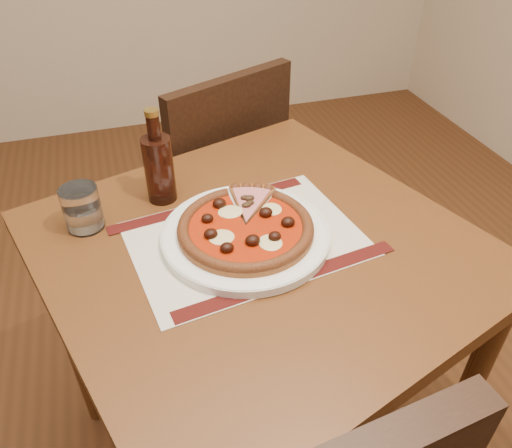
{
  "coord_description": "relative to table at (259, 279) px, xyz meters",
  "views": [
    {
      "loc": [
        0.49,
        0.1,
        1.38
      ],
      "look_at": [
        0.73,
        0.86,
        0.78
      ],
      "focal_mm": 35.0,
      "sensor_mm": 36.0,
      "label": 1
    }
  ],
  "objects": [
    {
      "name": "table",
      "position": [
        0.0,
        0.0,
        0.0
      ],
      "size": [
        1.01,
        1.01,
        0.75
      ],
      "rotation": [
        0.0,
        0.0,
        0.31
      ],
      "color": "brown",
      "rests_on": "ground"
    },
    {
      "name": "chair_far",
      "position": [
        0.04,
        0.61,
        -0.14
      ],
      "size": [
        0.55,
        0.55,
        0.89
      ],
      "rotation": [
        0.0,
        0.0,
        3.56
      ],
      "color": "black",
      "rests_on": "ground"
    },
    {
      "name": "placemat",
      "position": [
        -0.02,
        0.02,
        0.1
      ],
      "size": [
        0.49,
        0.38,
        0.0
      ],
      "primitive_type": "cube",
      "rotation": [
        0.0,
        0.0,
        0.14
      ],
      "color": "beige",
      "rests_on": "table"
    },
    {
      "name": "plate",
      "position": [
        -0.02,
        0.02,
        0.11
      ],
      "size": [
        0.34,
        0.34,
        0.02
      ],
      "primitive_type": "cylinder",
      "color": "white",
      "rests_on": "placemat"
    },
    {
      "name": "pizza",
      "position": [
        -0.02,
        0.02,
        0.13
      ],
      "size": [
        0.27,
        0.27,
        0.04
      ],
      "color": "#965624",
      "rests_on": "plate"
    },
    {
      "name": "ham_slice",
      "position": [
        0.03,
        0.1,
        0.13
      ],
      "size": [
        0.1,
        0.15,
        0.02
      ],
      "rotation": [
        0.0,
        0.0,
        1.19
      ],
      "color": "#965624",
      "rests_on": "plate"
    },
    {
      "name": "water_glass",
      "position": [
        -0.33,
        0.15,
        0.15
      ],
      "size": [
        0.08,
        0.08,
        0.09
      ],
      "primitive_type": "cylinder",
      "rotation": [
        0.0,
        0.0,
        -0.12
      ],
      "color": "white",
      "rests_on": "table"
    },
    {
      "name": "bottle",
      "position": [
        -0.16,
        0.21,
        0.18
      ],
      "size": [
        0.06,
        0.06,
        0.21
      ],
      "color": "#36160D",
      "rests_on": "table"
    }
  ]
}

